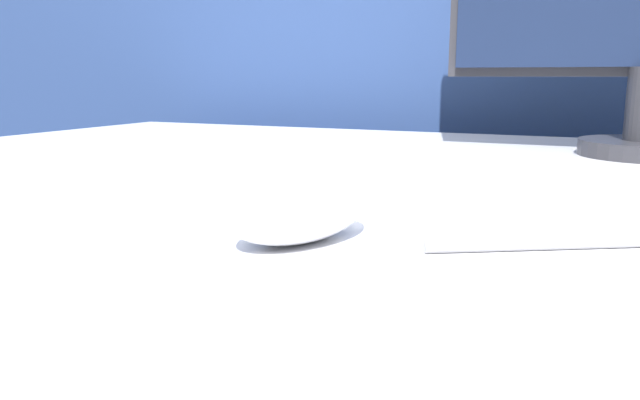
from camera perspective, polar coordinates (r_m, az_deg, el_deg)
The scene contains 4 objects.
partition_panel at distance 1.27m, azimuth 15.93°, elevation 3.00°, with size 5.00×0.03×1.40m.
computer_mouse_near at distance 0.38m, azimuth -1.92°, elevation -1.09°, with size 0.09×0.12×0.04m.
keyboard at distance 0.61m, azimuth 2.69°, elevation 2.94°, with size 0.45×0.18×0.02m.
pen at distance 0.39m, azimuth 20.35°, elevation -3.72°, with size 0.13×0.08×0.01m.
Camera 1 is at (0.18, -0.58, 0.87)m, focal length 35.00 mm.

